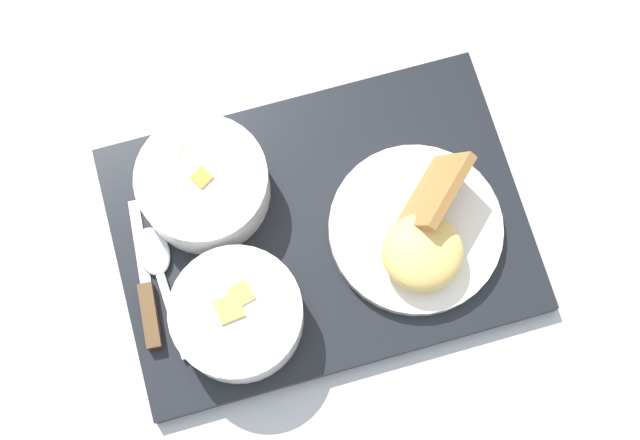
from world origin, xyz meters
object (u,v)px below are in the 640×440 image
bowl_salad (203,183)px  bowl_soup (237,314)px  knife (148,303)px  spoon (158,266)px  plate_main (419,233)px

bowl_salad → bowl_soup: bowl_salad is taller
bowl_soup → knife: size_ratio=0.82×
bowl_salad → bowl_soup: 0.15m
spoon → plate_main: bearing=-102.8°
bowl_salad → plate_main: plate_main is taller
plate_main → knife: bearing=-173.1°
spoon → bowl_salad: bearing=-49.8°
knife → plate_main: bearing=-87.1°
spoon → knife: bearing=149.6°
bowl_soup → spoon: size_ratio=0.91×
bowl_soup → spoon: bowl_soup is taller
bowl_soup → plate_main: size_ratio=0.72×
bowl_soup → knife: (-0.09, 0.03, -0.03)m
bowl_salad → knife: 0.14m
plate_main → knife: plate_main is taller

